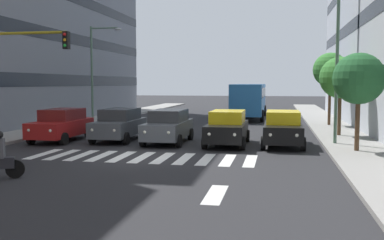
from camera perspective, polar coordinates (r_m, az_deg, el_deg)
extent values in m
plane|color=#262628|center=(18.50, -6.51, -4.84)|extent=(180.00, 180.00, 0.00)
cube|color=gray|center=(18.01, 22.63, -5.21)|extent=(2.85, 90.00, 0.15)
cube|color=black|center=(41.28, -19.49, 4.84)|extent=(9.67, 26.63, 0.90)
cube|color=black|center=(41.43, -19.62, 9.42)|extent=(9.67, 26.63, 0.90)
cube|color=black|center=(41.84, -19.75, 13.94)|extent=(9.67, 26.63, 0.90)
cube|color=silver|center=(17.68, 7.60, -5.29)|extent=(0.45, 2.80, 0.01)
cube|color=silver|center=(17.76, 4.69, -5.22)|extent=(0.45, 2.80, 0.01)
cube|color=silver|center=(17.88, 1.81, -5.14)|extent=(0.45, 2.80, 0.01)
cube|color=silver|center=(18.04, -1.03, -5.05)|extent=(0.45, 2.80, 0.01)
cube|color=silver|center=(18.25, -3.80, -4.94)|extent=(0.45, 2.80, 0.01)
cube|color=silver|center=(18.50, -6.51, -4.83)|extent=(0.45, 2.80, 0.01)
cube|color=silver|center=(18.78, -9.13, -4.71)|extent=(0.45, 2.80, 0.01)
cube|color=silver|center=(19.11, -11.68, -4.59)|extent=(0.45, 2.80, 0.01)
cube|color=silver|center=(19.47, -14.13, -4.46)|extent=(0.45, 2.80, 0.01)
cube|color=silver|center=(19.87, -16.48, -4.33)|extent=(0.45, 2.80, 0.01)
cube|color=silver|center=(20.30, -18.75, -4.20)|extent=(0.45, 2.80, 0.01)
cube|color=silver|center=(12.39, 3.07, -9.63)|extent=(0.50, 2.20, 0.01)
cube|color=black|center=(21.98, 11.74, -1.49)|extent=(1.80, 4.40, 0.80)
cube|color=yellow|center=(22.12, 11.76, 0.37)|extent=(1.58, 2.46, 0.60)
cylinder|color=black|center=(20.62, 14.27, -3.06)|extent=(0.22, 0.64, 0.64)
cylinder|color=black|center=(20.59, 9.26, -2.99)|extent=(0.22, 0.64, 0.64)
cylinder|color=black|center=(23.50, 13.88, -2.11)|extent=(0.22, 0.64, 0.64)
cylinder|color=black|center=(23.47, 9.48, -2.04)|extent=(0.22, 0.64, 0.64)
sphere|color=white|center=(19.85, 13.48, -1.95)|extent=(0.18, 0.18, 0.18)
sphere|color=white|center=(19.84, 10.15, -1.90)|extent=(0.18, 0.18, 0.18)
cube|color=black|center=(21.86, 4.60, -1.43)|extent=(1.80, 4.40, 0.80)
cube|color=yellow|center=(22.00, 4.67, 0.44)|extent=(1.58, 2.46, 0.60)
cylinder|color=black|center=(20.39, 6.65, -3.03)|extent=(0.22, 0.64, 0.64)
cylinder|color=black|center=(20.61, 1.65, -2.92)|extent=(0.22, 0.64, 0.64)
cylinder|color=black|center=(23.27, 7.20, -2.07)|extent=(0.22, 0.64, 0.64)
cylinder|color=black|center=(23.45, 2.81, -1.98)|extent=(0.22, 0.64, 0.64)
sphere|color=white|center=(19.67, 5.57, -1.90)|extent=(0.18, 0.18, 0.18)
sphere|color=white|center=(19.81, 2.25, -1.84)|extent=(0.18, 0.18, 0.18)
cube|color=#474C51|center=(22.62, -3.13, -1.22)|extent=(1.80, 4.40, 0.80)
cube|color=#343639|center=(22.75, -3.02, 0.59)|extent=(1.58, 2.46, 0.60)
cylinder|color=black|center=(21.05, -1.72, -2.76)|extent=(0.22, 0.64, 0.64)
cylinder|color=black|center=(21.52, -6.40, -2.62)|extent=(0.22, 0.64, 0.64)
cylinder|color=black|center=(23.87, -0.18, -1.86)|extent=(0.22, 0.64, 0.64)
cylinder|color=black|center=(24.29, -4.35, -1.76)|extent=(0.22, 0.64, 0.64)
sphere|color=white|center=(20.40, -3.04, -1.65)|extent=(0.18, 0.18, 0.18)
sphere|color=white|center=(20.71, -6.14, -1.57)|extent=(0.18, 0.18, 0.18)
cube|color=#474C51|center=(23.88, -9.48, -0.96)|extent=(1.80, 4.40, 0.80)
cube|color=#343639|center=(24.01, -9.34, 0.75)|extent=(1.58, 2.46, 0.60)
cylinder|color=black|center=(22.26, -8.60, -2.40)|extent=(0.22, 0.64, 0.64)
cylinder|color=black|center=(22.93, -12.85, -2.25)|extent=(0.22, 0.64, 0.64)
cylinder|color=black|center=(25.00, -6.37, -1.59)|extent=(0.22, 0.64, 0.64)
cylinder|color=black|center=(25.59, -10.22, -1.48)|extent=(0.22, 0.64, 0.64)
sphere|color=white|center=(21.67, -10.04, -1.34)|extent=(0.18, 0.18, 0.18)
sphere|color=white|center=(22.11, -12.83, -1.26)|extent=(0.18, 0.18, 0.18)
cube|color=maroon|center=(24.41, -16.65, -0.97)|extent=(1.80, 4.40, 0.80)
cube|color=maroon|center=(24.53, -16.48, 0.70)|extent=(1.58, 2.46, 0.60)
cylinder|color=black|center=(22.76, -16.32, -2.38)|extent=(0.22, 0.64, 0.64)
cylinder|color=black|center=(23.64, -20.20, -2.22)|extent=(0.22, 0.64, 0.64)
cylinder|color=black|center=(25.36, -13.31, -1.60)|extent=(0.22, 0.64, 0.64)
cylinder|color=black|center=(26.15, -16.90, -1.48)|extent=(0.22, 0.64, 0.64)
sphere|color=white|center=(22.25, -17.91, -1.34)|extent=(0.18, 0.18, 0.18)
sphere|color=white|center=(22.83, -20.44, -1.26)|extent=(0.18, 0.18, 0.18)
cube|color=#286BAD|center=(38.88, 7.46, 2.79)|extent=(2.50, 10.50, 2.50)
cube|color=black|center=(38.87, 7.47, 3.60)|extent=(2.52, 9.87, 0.80)
cylinder|color=black|center=(35.22, 9.09, 0.53)|extent=(0.28, 1.00, 1.00)
cylinder|color=black|center=(35.40, 5.04, 0.59)|extent=(0.28, 1.00, 1.00)
cylinder|color=black|center=(42.03, 9.41, 1.21)|extent=(0.28, 1.00, 1.00)
cylinder|color=black|center=(42.17, 6.01, 1.26)|extent=(0.28, 1.00, 1.00)
cylinder|color=black|center=(15.48, -22.01, -5.94)|extent=(0.59, 0.33, 0.60)
cube|color=#4C4C51|center=(15.45, -23.74, -3.38)|extent=(0.40, 0.44, 0.64)
cylinder|color=#AD991E|center=(21.02, -20.78, 10.53)|extent=(3.82, 0.12, 0.12)
cube|color=black|center=(20.06, -16.04, 9.94)|extent=(0.24, 0.28, 0.76)
sphere|color=red|center=(19.95, -16.25, 10.66)|extent=(0.14, 0.14, 0.14)
sphere|color=orange|center=(19.92, -16.24, 9.97)|extent=(0.14, 0.14, 0.14)
sphere|color=green|center=(19.90, -16.22, 9.28)|extent=(0.14, 0.14, 0.14)
cylinder|color=#4C6B56|center=(22.54, 18.33, 6.61)|extent=(0.16, 0.16, 7.49)
cylinder|color=#4C6B56|center=(34.25, -12.89, 5.79)|extent=(0.16, 0.16, 7.20)
cylinder|color=#4C6B56|center=(34.08, -11.33, 11.65)|extent=(2.12, 0.10, 0.10)
ellipsoid|color=#B7BCC1|center=(33.68, -9.63, 11.58)|extent=(0.56, 0.28, 0.20)
cylinder|color=#513823|center=(20.40, 20.71, -0.30)|extent=(0.20, 0.20, 2.47)
sphere|color=#235B2D|center=(20.33, 20.87, 5.06)|extent=(2.23, 2.23, 2.23)
cylinder|color=#513823|center=(26.15, 18.63, 0.91)|extent=(0.20, 0.20, 2.56)
sphere|color=#387F33|center=(26.10, 18.75, 5.25)|extent=(2.34, 2.34, 2.34)
cylinder|color=#513823|center=(32.36, 17.45, 2.17)|extent=(0.20, 0.20, 3.15)
sphere|color=#387F33|center=(32.35, 17.55, 6.24)|extent=(2.40, 2.40, 2.40)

